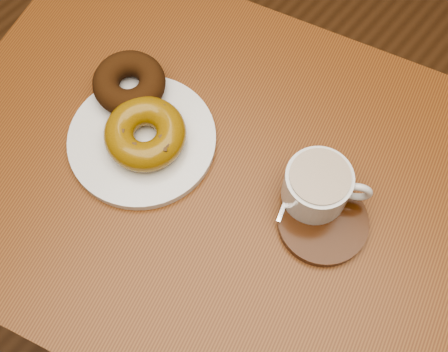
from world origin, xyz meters
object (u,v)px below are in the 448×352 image
Objects in this scene: donut_plate at (142,140)px; saucer at (323,222)px; cafe_table at (215,205)px; coffee_cup at (318,186)px.

donut_plate is 1.74× the size of saucer.
cafe_table is 0.19m from donut_plate.
cafe_table is 0.24m from coffee_cup.
cafe_table is at bearing 175.46° from coffee_cup.
coffee_cup is (0.27, 0.10, 0.04)m from donut_plate.
coffee_cup reaches higher than donut_plate.
coffee_cup is (-0.03, 0.02, 0.04)m from saucer.
saucer is (0.18, 0.04, 0.14)m from cafe_table.
saucer is 0.06m from coffee_cup.
cafe_table is at bearing 13.77° from donut_plate.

